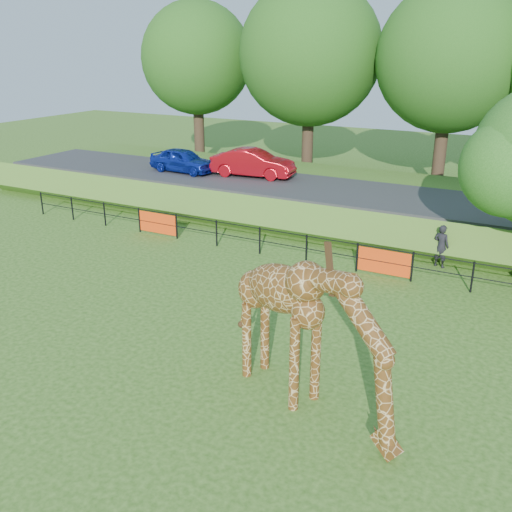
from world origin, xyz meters
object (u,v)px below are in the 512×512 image
object	(u,v)px
car_red	(253,163)
visitor	(441,246)
giraffe	(311,336)
car_blue	(183,160)

from	to	relation	value
car_red	visitor	distance (m)	11.55
giraffe	car_red	size ratio (longest dim) A/B	1.19
car_blue	giraffe	bearing A→B (deg)	-132.75
car_blue	car_red	distance (m)	3.90
car_blue	visitor	distance (m)	14.86
visitor	car_blue	bearing A→B (deg)	1.21
car_red	visitor	bearing A→B (deg)	-120.89
giraffe	car_red	xyz separation A→B (m)	(-9.59, 15.13, 0.30)
giraffe	car_red	distance (m)	17.91
car_blue	visitor	bearing A→B (deg)	-101.29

